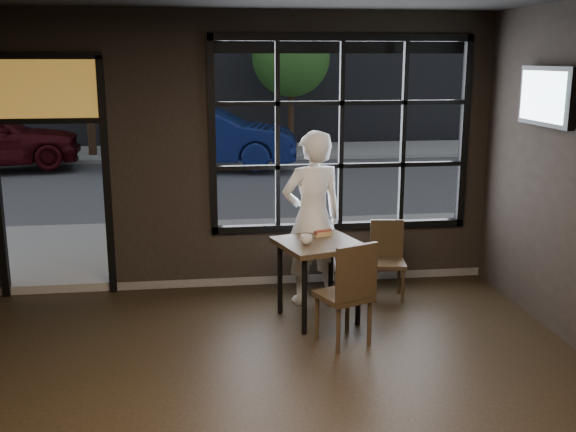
{
  "coord_description": "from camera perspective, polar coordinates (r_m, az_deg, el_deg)",
  "views": [
    {
      "loc": [
        -0.45,
        -4.22,
        2.67
      ],
      "look_at": [
        0.4,
        2.2,
        1.15
      ],
      "focal_mm": 42.0,
      "sensor_mm": 36.0,
      "label": 1
    }
  ],
  "objects": [
    {
      "name": "chair_window",
      "position": [
        7.7,
        8.47,
        -3.78
      ],
      "size": [
        0.43,
        0.43,
        0.88
      ],
      "primitive_type": "cube",
      "rotation": [
        0.0,
        0.0,
        -0.15
      ],
      "color": "#322517",
      "rests_on": "floor"
    },
    {
      "name": "navy_car",
      "position": [
        16.48,
        -7.02,
        6.7
      ],
      "size": [
        4.6,
        2.18,
        1.46
      ],
      "primitive_type": "imported",
      "rotation": [
        0.0,
        0.0,
        1.42
      ],
      "color": "navy",
      "rests_on": "street_asphalt"
    },
    {
      "name": "window_frame",
      "position": [
        7.94,
        4.52,
        6.88
      ],
      "size": [
        3.06,
        0.12,
        2.28
      ],
      "primitive_type": "cube",
      "color": "black",
      "rests_on": "ground"
    },
    {
      "name": "hotdog",
      "position": [
        7.1,
        2.98,
        -1.48
      ],
      "size": [
        0.22,
        0.15,
        0.06
      ],
      "primitive_type": null,
      "rotation": [
        0.0,
        0.0,
        0.36
      ],
      "color": "tan",
      "rests_on": "cafe_table"
    },
    {
      "name": "man",
      "position": [
        7.38,
        2.07,
        -0.18
      ],
      "size": [
        0.79,
        0.61,
        1.93
      ],
      "primitive_type": "imported",
      "rotation": [
        0.0,
        0.0,
        3.38
      ],
      "color": "white",
      "rests_on": "floor"
    },
    {
      "name": "tree_left",
      "position": [
        19.06,
        -16.79,
        14.29
      ],
      "size": [
        2.67,
        2.67,
        4.55
      ],
      "color": "#332114",
      "rests_on": "street_asphalt"
    },
    {
      "name": "chair_near",
      "position": [
        6.43,
        4.72,
        -6.44
      ],
      "size": [
        0.58,
        0.58,
        1.02
      ],
      "primitive_type": "cube",
      "rotation": [
        0.0,
        0.0,
        3.54
      ],
      "color": "#322517",
      "rests_on": "floor"
    },
    {
      "name": "street_asphalt",
      "position": [
        28.35,
        -6.68,
        7.69
      ],
      "size": [
        60.0,
        41.0,
        0.04
      ],
      "primitive_type": "cube",
      "color": "#545456",
      "rests_on": "ground"
    },
    {
      "name": "tv",
      "position": [
        7.13,
        21.06,
        9.44
      ],
      "size": [
        0.11,
        0.99,
        0.58
      ],
      "primitive_type": "cube",
      "color": "black",
      "rests_on": "wall_right"
    },
    {
      "name": "cafe_table",
      "position": [
        7.02,
        2.59,
        -5.47
      ],
      "size": [
        0.97,
        0.97,
        0.85
      ],
      "primitive_type": "cube",
      "rotation": [
        0.0,
        0.0,
        0.29
      ],
      "color": "#322517",
      "rests_on": "floor"
    },
    {
      "name": "tree_right",
      "position": [
        19.73,
        0.25,
        13.24
      ],
      "size": [
        2.23,
        2.23,
        3.8
      ],
      "color": "#332114",
      "rests_on": "street_asphalt"
    },
    {
      "name": "stained_transom",
      "position": [
        7.9,
        -19.91,
        10.11
      ],
      "size": [
        1.2,
        0.06,
        0.7
      ],
      "primitive_type": "cube",
      "color": "orange",
      "rests_on": "ground"
    },
    {
      "name": "cup",
      "position": [
        6.79,
        1.56,
        -2.0
      ],
      "size": [
        0.16,
        0.16,
        0.1
      ],
      "primitive_type": "imported",
      "rotation": [
        0.0,
        0.0,
        0.36
      ],
      "color": "silver",
      "rests_on": "cafe_table"
    }
  ]
}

